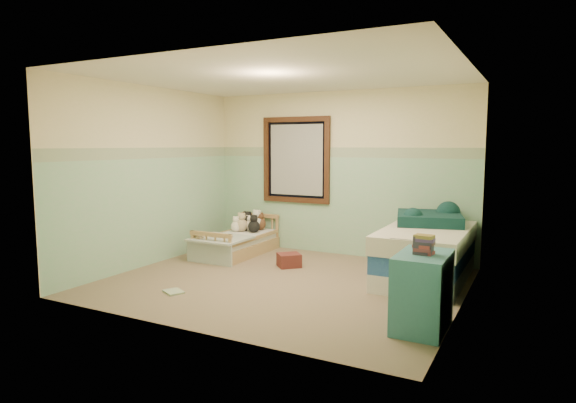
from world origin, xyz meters
The scene contains 32 objects.
floor centered at (0.00, 0.00, -0.01)m, with size 4.20×3.60×0.02m, color brown.
ceiling centered at (0.00, 0.00, 2.51)m, with size 4.20×3.60×0.02m, color silver.
wall_back centered at (0.00, 1.80, 1.25)m, with size 4.20×0.04×2.50m, color beige.
wall_front centered at (0.00, -1.80, 1.25)m, with size 4.20×0.04×2.50m, color beige.
wall_left centered at (-2.10, 0.00, 1.25)m, with size 0.04×3.60×2.50m, color beige.
wall_right centered at (2.10, 0.00, 1.25)m, with size 0.04×3.60×2.50m, color beige.
wainscot_mint centered at (0.00, 1.79, 0.75)m, with size 4.20×0.01×1.50m, color #9DBCA2.
border_strip centered at (0.00, 1.79, 1.57)m, with size 4.20×0.01×0.15m, color #446349.
window_frame centered at (-0.70, 1.76, 1.45)m, with size 1.16×0.06×1.36m, color black.
window_blinds centered at (-0.70, 1.77, 1.45)m, with size 0.92×0.01×1.12m, color beige.
toddler_bed_frame centered at (-1.36, 1.05, 0.09)m, with size 0.71×1.43×0.18m, color olive.
toddler_mattress centered at (-1.36, 1.05, 0.24)m, with size 0.65×1.37×0.12m, color white.
patchwork_quilt centered at (-1.36, 0.61, 0.32)m, with size 0.78×0.71×0.03m, color #678BAD.
plush_bed_brown centered at (-1.51, 1.55, 0.40)m, with size 0.20×0.20×0.20m, color brown.
plush_bed_white centered at (-1.31, 1.55, 0.42)m, with size 0.23×0.23×0.23m, color silver.
plush_bed_tan centered at (-1.46, 1.33, 0.41)m, with size 0.21×0.21×0.21m, color #C5B188.
plush_bed_dark centered at (-1.23, 1.33, 0.40)m, with size 0.19×0.19×0.19m, color black.
plush_floor_cream centered at (-1.80, 0.70, 0.12)m, with size 0.24×0.24×0.24m, color white.
plush_floor_tan centered at (-1.63, 0.44, 0.13)m, with size 0.26×0.26×0.26m, color #C5B188.
twin_bed_frame centered at (1.55, 0.98, 0.11)m, with size 0.94×1.89×0.22m, color silver.
twin_boxspring centered at (1.55, 0.98, 0.33)m, with size 0.94×1.89×0.22m, color navy.
twin_mattress centered at (1.55, 0.98, 0.55)m, with size 0.98×1.93×0.22m, color silver.
teal_blanket centered at (1.50, 1.28, 0.73)m, with size 0.80×0.85×0.14m, color black.
dresser centered at (1.87, -0.77, 0.35)m, with size 0.44×0.71×0.71m, color teal.
book_stack centered at (1.87, -0.79, 0.79)m, with size 0.17×0.13×0.17m, color brown.
red_pillow centered at (-0.27, 0.71, 0.09)m, with size 0.30×0.26×0.19m, color maroon.
floor_book centered at (-0.90, -0.97, 0.01)m, with size 0.23×0.18×0.02m, color #ECE14E.
extra_plush_0 centered at (-1.43, 1.38, 0.39)m, with size 0.17×0.17×0.17m, color black.
extra_plush_1 centered at (-1.37, 1.42, 0.39)m, with size 0.17×0.17×0.17m, color white.
extra_plush_2 centered at (-1.26, 1.57, 0.40)m, with size 0.20×0.20×0.20m, color brown.
extra_plush_3 centered at (-1.52, 1.27, 0.39)m, with size 0.17×0.17×0.17m, color white.
extra_plush_4 centered at (-1.45, 1.49, 0.41)m, with size 0.21×0.21×0.21m, color black.
Camera 1 is at (2.78, -5.19, 1.69)m, focal length 30.43 mm.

